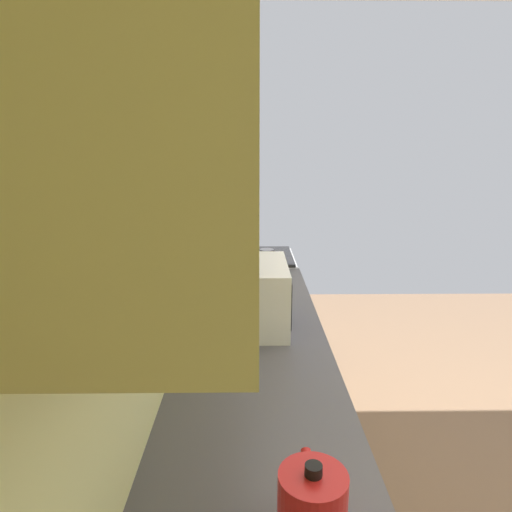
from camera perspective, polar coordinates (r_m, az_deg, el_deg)
name	(u,v)px	position (r m, az deg, el deg)	size (l,w,h in m)	color
ground_plane	(480,512)	(2.70, 26.94, -27.32)	(6.42, 6.42, 0.00)	brown
wall_back	(161,226)	(1.82, -12.13, 3.84)	(4.13, 0.12, 2.82)	#DEDA8A
counter_run	(254,503)	(1.86, -0.22, -29.24)	(3.19, 0.65, 0.89)	tan
upper_cabinets	(199,87)	(1.37, -7.33, 20.83)	(2.00, 0.31, 0.75)	tan
oven_range	(253,311)	(3.49, -0.44, -7.07)	(0.62, 0.64, 1.07)	#B7BABF
microwave	(249,294)	(2.08, -0.87, -4.95)	(0.47, 0.36, 0.30)	white
bowl	(272,282)	(2.68, 2.07, -3.41)	(0.13, 0.13, 0.04)	gold
kettle	(312,508)	(1.08, 7.23, -29.52)	(0.20, 0.15, 0.19)	red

